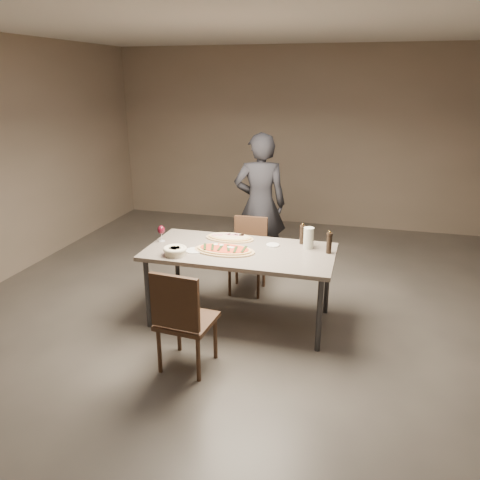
% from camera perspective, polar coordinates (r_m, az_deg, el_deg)
% --- Properties ---
extents(room, '(7.00, 7.00, 7.00)m').
position_cam_1_polar(room, '(4.31, 0.00, 6.92)').
color(room, '#59534D').
rests_on(room, ground).
extents(dining_table, '(1.80, 0.90, 0.75)m').
position_cam_1_polar(dining_table, '(4.52, 0.00, -1.88)').
color(dining_table, slate).
rests_on(dining_table, ground).
extents(zucchini_pizza, '(0.59, 0.33, 0.05)m').
position_cam_1_polar(zucchini_pizza, '(4.45, -1.91, -1.19)').
color(zucchini_pizza, tan).
rests_on(zucchini_pizza, dining_table).
extents(ham_pizza, '(0.50, 0.28, 0.04)m').
position_cam_1_polar(ham_pizza, '(4.79, -1.26, 0.31)').
color(ham_pizza, tan).
rests_on(ham_pizza, dining_table).
extents(bread_basket, '(0.22, 0.22, 0.08)m').
position_cam_1_polar(bread_basket, '(4.39, -7.93, -1.26)').
color(bread_basket, beige).
rests_on(bread_basket, dining_table).
extents(oil_dish, '(0.13, 0.13, 0.01)m').
position_cam_1_polar(oil_dish, '(4.61, 4.02, -0.62)').
color(oil_dish, white).
rests_on(oil_dish, dining_table).
extents(pepper_mill_left, '(0.05, 0.05, 0.21)m').
position_cam_1_polar(pepper_mill_left, '(4.67, 7.60, 0.71)').
color(pepper_mill_left, black).
rests_on(pepper_mill_left, dining_table).
extents(pepper_mill_right, '(0.06, 0.06, 0.22)m').
position_cam_1_polar(pepper_mill_right, '(4.46, 10.81, -0.32)').
color(pepper_mill_right, black).
rests_on(pepper_mill_right, dining_table).
extents(carafe, '(0.10, 0.10, 0.21)m').
position_cam_1_polar(carafe, '(4.56, 8.36, 0.25)').
color(carafe, silver).
rests_on(carafe, dining_table).
extents(wine_glass, '(0.07, 0.07, 0.17)m').
position_cam_1_polar(wine_glass, '(4.76, -9.59, 1.17)').
color(wine_glass, silver).
rests_on(wine_glass, dining_table).
extents(side_plate, '(0.17, 0.17, 0.01)m').
position_cam_1_polar(side_plate, '(4.48, -5.57, -1.29)').
color(side_plate, white).
rests_on(side_plate, dining_table).
extents(chair_near, '(0.46, 0.46, 0.90)m').
position_cam_1_polar(chair_near, '(3.83, -7.09, -9.19)').
color(chair_near, '#3F291A').
rests_on(chair_near, ground).
extents(chair_far, '(0.41, 0.41, 0.84)m').
position_cam_1_polar(chair_far, '(5.29, 1.08, -1.24)').
color(chair_far, '#3F291A').
rests_on(chair_far, ground).
extents(diner, '(0.72, 0.56, 1.73)m').
position_cam_1_polar(diner, '(5.68, 2.45, 4.35)').
color(diner, black).
rests_on(diner, ground).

